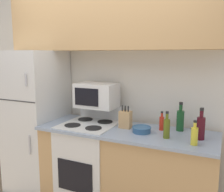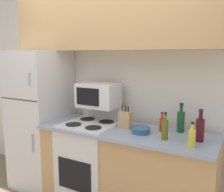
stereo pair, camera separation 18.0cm
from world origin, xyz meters
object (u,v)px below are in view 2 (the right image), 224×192
stove (91,161)px  refrigerator (41,119)px  bottle_cooking_spray (192,137)px  bottle_hot_sauce (162,124)px  bottle_olive_oil (165,129)px  bottle_wine_red (200,129)px  microwave (98,95)px  bowl (141,130)px  bottle_wine_green (181,121)px  knife_block (126,120)px

stove → refrigerator: bearing=177.2°
refrigerator → bottle_cooking_spray: bearing=-6.2°
refrigerator → bottle_hot_sauce: 1.60m
bottle_olive_oil → bottle_wine_red: (0.29, 0.10, 0.02)m
refrigerator → microwave: size_ratio=3.81×
refrigerator → bottle_cooking_spray: (1.96, -0.21, 0.14)m
bowl → bottle_hot_sauce: bottle_hot_sauce is taller
bowl → bottle_wine_red: bearing=3.2°
bottle_hot_sauce → bottle_wine_green: 0.19m
bottle_olive_oil → bottle_wine_green: (0.07, 0.29, 0.02)m
bottle_wine_red → bottle_hot_sauce: (-0.40, 0.13, -0.04)m
knife_block → bottle_cooking_spray: (0.74, -0.22, -0.01)m
bottle_olive_oil → bottle_wine_green: bottle_wine_green is taller
bowl → bottle_cooking_spray: 0.55m
stove → bottle_olive_oil: (0.89, -0.10, 0.55)m
refrigerator → bottle_wine_red: (1.99, -0.04, 0.17)m
knife_block → bottle_hot_sauce: 0.38m
knife_block → bottle_wine_green: 0.57m
refrigerator → stove: size_ratio=1.59×
knife_block → bottle_hot_sauce: bearing=12.8°
stove → bottle_hot_sauce: bottle_hot_sauce is taller
microwave → bottle_wine_green: microwave is taller
stove → bottle_cooking_spray: bearing=-8.6°
knife_block → bottle_wine_red: (0.77, -0.05, 0.02)m
bottle_hot_sauce → bottle_wine_green: size_ratio=0.67×
microwave → bottle_wine_red: bearing=-7.1°
refrigerator → bottle_wine_green: refrigerator is taller
bottle_wine_red → bottle_cooking_spray: size_ratio=1.36×
microwave → bottle_wine_red: 1.20m
knife_block → bottle_hot_sauce: size_ratio=1.22×
bowl → bottle_hot_sauce: size_ratio=0.98×
stove → bottle_hot_sauce: (0.79, 0.13, 0.53)m
bottle_hot_sauce → bottle_wine_red: bearing=-18.6°
refrigerator → microwave: bearing=7.5°
bowl → bottle_olive_oil: bottle_olive_oil is taller
bottle_olive_oil → bottle_wine_green: bearing=75.9°
bottle_cooking_spray → bottle_wine_green: bearing=116.7°
knife_block → bottle_olive_oil: 0.50m
knife_block → bottle_wine_red: 0.77m
knife_block → bowl: 0.23m
knife_block → bottle_olive_oil: size_ratio=0.94×
refrigerator → bowl: bearing=-2.8°
bottle_cooking_spray → knife_block: bearing=163.1°
bottle_wine_red → bottle_wine_green: size_ratio=1.00×
stove → bottle_hot_sauce: 0.96m
bottle_cooking_spray → bottle_hot_sauce: bearing=139.7°
stove → knife_block: bearing=6.8°
stove → microwave: (0.02, 0.15, 0.76)m
stove → knife_block: size_ratio=4.54×
refrigerator → bottle_wine_green: (1.77, 0.16, 0.17)m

